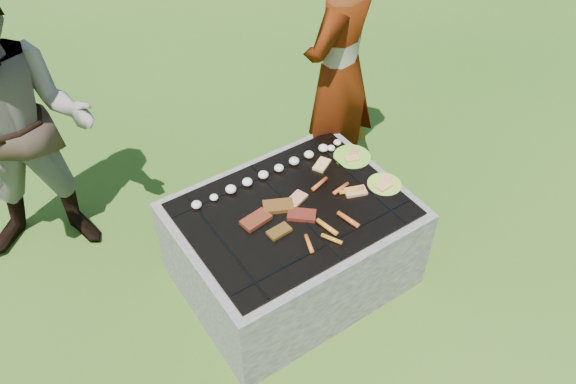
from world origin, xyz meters
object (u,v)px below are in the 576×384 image
Objects in this scene: cook at (339,72)px; bystander at (19,135)px; plate_far at (352,157)px; fire_pit at (293,247)px; plate_near at (384,184)px.

bystander is at bearing -39.53° from cook.
plate_far is 1.95m from bystander.
cook is (0.21, 0.43, 0.31)m from plate_far.
fire_pit is 6.08× the size of plate_near.
bystander is at bearing 143.33° from plate_near.
cook reaches higher than plate_near.
plate_far is 0.57m from cook.
plate_near is (0.00, -0.30, 0.00)m from plate_far.
plate_far is at bearing 90.02° from plate_near.
cook is at bearing 64.06° from plate_far.
fire_pit is 0.71× the size of cook.
plate_near is at bearing -89.98° from plate_far.
bystander is at bearing 150.56° from plate_far.
plate_near is 0.12× the size of bystander.
cook is at bearing 37.68° from fire_pit.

